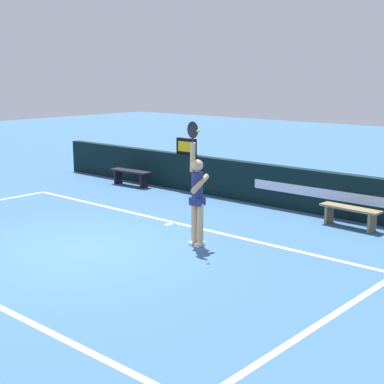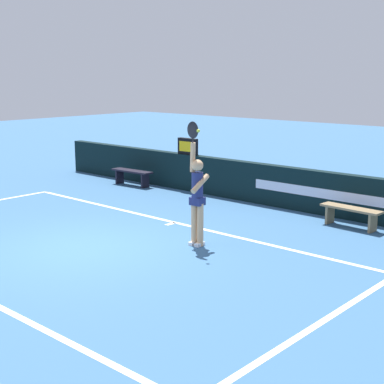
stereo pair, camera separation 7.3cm
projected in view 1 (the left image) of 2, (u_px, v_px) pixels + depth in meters
The scene contains 8 objects.
ground_plane at pixel (84, 248), 11.53m from camera, with size 60.00×60.00×0.00m, color #335D86.
court_lines at pixel (84, 248), 11.54m from camera, with size 10.82×5.50×0.00m.
back_wall at pixel (251, 182), 15.63m from camera, with size 15.50×0.28×1.09m.
speed_display at pixel (186, 146), 17.01m from camera, with size 0.70×0.15×0.48m.
tennis_player at pixel (197, 195), 11.53m from camera, with size 0.46×0.52×2.53m.
tennis_ball at pixel (198, 131), 11.03m from camera, with size 0.07×0.07×0.07m.
courtside_bench_near at pixel (350, 212), 13.02m from camera, with size 1.45×0.45×0.47m.
courtside_bench_far at pixel (131, 174), 17.91m from camera, with size 1.49×0.44×0.48m.
Camera 1 is at (8.97, -6.83, 3.45)m, focal length 53.48 mm.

